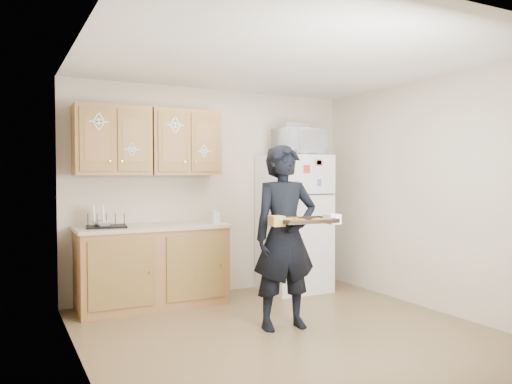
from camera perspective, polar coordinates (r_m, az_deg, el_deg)
floor at (r=4.78m, az=3.65°, el=-15.74°), size 3.60×3.60×0.00m
ceiling at (r=4.67m, az=3.73°, el=14.88°), size 3.60×3.60×0.00m
wall_back at (r=6.17m, az=-4.96°, el=0.07°), size 3.60×0.04×2.50m
wall_front at (r=3.16m, az=20.78°, el=-1.89°), size 3.60×0.04×2.50m
wall_left at (r=3.95m, az=-19.31°, el=-1.12°), size 0.04×3.60×2.50m
wall_right at (r=5.70m, az=19.38°, el=-0.20°), size 0.04×3.60×2.50m
refrigerator at (r=6.30m, az=4.38°, el=-3.54°), size 0.75×0.70×1.70m
base_cabinet at (r=5.68m, az=-11.72°, el=-8.46°), size 1.60×0.60×0.86m
countertop at (r=5.62m, az=-11.75°, el=-3.94°), size 1.64×0.64×0.04m
upper_cab_left at (r=5.64m, az=-16.13°, el=5.66°), size 0.80×0.33×0.75m
upper_cab_right at (r=5.85m, az=-8.19°, el=5.58°), size 0.80×0.33×0.75m
cereal_box at (r=6.88m, az=6.99°, el=-8.89°), size 0.20×0.07×0.32m
person at (r=4.74m, az=3.33°, el=-5.14°), size 0.67×0.48×1.74m
baking_tray at (r=4.49m, az=5.63°, el=-3.31°), size 0.53×0.42×0.04m
pizza_front_left at (r=4.36m, az=4.76°, el=-3.23°), size 0.17×0.17×0.02m
pizza_front_right at (r=4.47m, az=7.44°, el=-3.12°), size 0.17×0.17×0.02m
pizza_back_left at (r=4.51m, az=3.84°, el=-3.05°), size 0.17×0.17×0.02m
microwave at (r=6.27m, az=5.02°, el=5.72°), size 0.62×0.44×0.33m
foil_pan at (r=6.28m, az=4.43°, el=7.51°), size 0.33×0.25×0.06m
dish_rack at (r=5.49m, az=-16.74°, el=-3.05°), size 0.44×0.36×0.16m
bowl at (r=5.49m, az=-17.15°, el=-3.43°), size 0.26×0.26×0.05m
soap_bottle at (r=5.75m, az=-4.77°, el=-2.57°), size 0.11×0.11×0.20m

